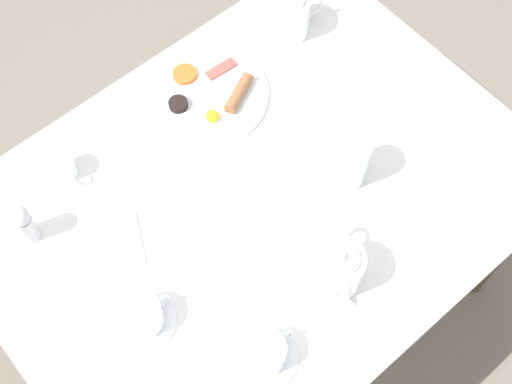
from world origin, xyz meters
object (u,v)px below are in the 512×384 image
Objects in this scene: teapot_near at (338,268)px; pepper_grinder at (23,223)px; water_glass_tall at (350,161)px; napkin_folded at (122,241)px; fork_by_plate at (449,198)px; teacup_with_saucer_right at (265,353)px; knife_by_plate at (217,235)px; breakfast_plate at (209,95)px; creamer_jug at (63,166)px; teapot_far at (289,14)px; teacup_with_saucer_left at (142,316)px.

teapot_near reaches higher than pepper_grinder.
napkin_folded is (-0.20, -0.48, -0.06)m from water_glass_tall.
water_glass_tall reaches higher than fork_by_plate.
teacup_with_saucer_right is 0.58m from pepper_grinder.
knife_by_plate is (-0.27, -0.45, 0.00)m from fork_by_plate.
breakfast_plate is 2.50× the size of pepper_grinder.
knife_by_plate is at bearing 160.41° from teacup_with_saucer_right.
teapot_near reaches higher than fork_by_plate.
napkin_folded is at bearing -122.33° from fork_by_plate.
creamer_jug is 0.17m from pepper_grinder.
teapot_far reaches higher than pepper_grinder.
breakfast_plate is 3.47× the size of creamer_jug.
breakfast_plate is 0.39m from water_glass_tall.
teacup_with_saucer_right is at bearing 32.75° from teacup_with_saucer_left.
knife_by_plate is at bearing 45.94° from teapot_far.
teapot_near is 0.91× the size of fork_by_plate.
teacup_with_saucer_right is 1.62× the size of creamer_jug.
teacup_with_saucer_left is at bearing 12.90° from pepper_grinder.
teacup_with_saucer_left and creamer_jug have the same top height.
teapot_far reaches higher than fork_by_plate.
breakfast_plate is at bearing 18.75° from teapot_far.
knife_by_plate is at bearing -35.85° from breakfast_plate.
teapot_far is at bearing 135.06° from teacup_with_saucer_right.
creamer_jug is (-0.58, -0.29, -0.02)m from teapot_near.
teapot_far reaches higher than breakfast_plate.
creamer_jug is 0.87m from fork_by_plate.
creamer_jug is 0.72× the size of pepper_grinder.
teapot_near is 1.17× the size of water_glass_tall.
teacup_with_saucer_right is 0.29m from knife_by_plate.
teacup_with_saucer_right is at bearing -33.68° from teapot_near.
breakfast_plate is at bearing 93.60° from pepper_grinder.
creamer_jug is (-0.40, 0.07, 0.00)m from teacup_with_saucer_left.
teacup_with_saucer_left and teacup_with_saucer_right have the same top height.
teacup_with_saucer_left is 1.62× the size of creamer_jug.
teacup_with_saucer_left is at bearing -147.25° from teacup_with_saucer_right.
knife_by_plate is (0.12, 0.17, -0.00)m from napkin_folded.
creamer_jug reaches higher than knife_by_plate.
breakfast_plate is 0.42m from napkin_folded.
creamer_jug is at bearing 119.41° from pepper_grinder.
napkin_folded is at bearing 45.10° from pepper_grinder.
teacup_with_saucer_left reaches higher than knife_by_plate.
teacup_with_saucer_right is at bearing -65.02° from water_glass_tall.
teapot_far reaches higher than teacup_with_saucer_left.
teacup_with_saucer_left is at bearing -10.18° from creamer_jug.
water_glass_tall is (0.41, -0.18, 0.01)m from teapot_far.
fork_by_plate is at bearing 98.01° from teapot_far.
pepper_grinder is 0.72× the size of knife_by_plate.
teacup_with_saucer_right reaches higher than fork_by_plate.
water_glass_tall is 0.78× the size of fork_by_plate.
teapot_near reaches higher than teacup_with_saucer_left.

